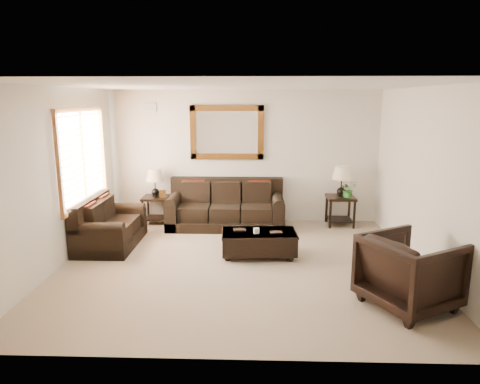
{
  "coord_description": "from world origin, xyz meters",
  "views": [
    {
      "loc": [
        0.21,
        -6.26,
        2.51
      ],
      "look_at": [
        -0.02,
        0.6,
        1.02
      ],
      "focal_mm": 32.0,
      "sensor_mm": 36.0,
      "label": 1
    }
  ],
  "objects_px": {
    "coffee_table": "(259,241)",
    "armchair": "(410,269)",
    "end_table_right": "(341,187)",
    "loveseat": "(108,228)",
    "end_table_left": "(155,188)",
    "sofa": "(226,210)"
  },
  "relations": [
    {
      "from": "end_table_left",
      "to": "coffee_table",
      "type": "bearing_deg",
      "value": -41.06
    },
    {
      "from": "sofa",
      "to": "end_table_left",
      "type": "relative_size",
      "value": 2.03
    },
    {
      "from": "end_table_right",
      "to": "armchair",
      "type": "bearing_deg",
      "value": -87.39
    },
    {
      "from": "end_table_left",
      "to": "armchair",
      "type": "bearing_deg",
      "value": -41.91
    },
    {
      "from": "armchair",
      "to": "end_table_left",
      "type": "bearing_deg",
      "value": 18.64
    },
    {
      "from": "end_table_left",
      "to": "armchair",
      "type": "xyz_separation_m",
      "value": [
        3.92,
        -3.52,
        -0.24
      ]
    },
    {
      "from": "sofa",
      "to": "coffee_table",
      "type": "height_order",
      "value": "sofa"
    },
    {
      "from": "sofa",
      "to": "end_table_left",
      "type": "distance_m",
      "value": 1.52
    },
    {
      "from": "loveseat",
      "to": "sofa",
      "type": "bearing_deg",
      "value": -58.09
    },
    {
      "from": "sofa",
      "to": "coffee_table",
      "type": "distance_m",
      "value": 1.8
    },
    {
      "from": "coffee_table",
      "to": "armchair",
      "type": "xyz_separation_m",
      "value": [
        1.82,
        -1.69,
        0.24
      ]
    },
    {
      "from": "end_table_left",
      "to": "armchair",
      "type": "height_order",
      "value": "end_table_left"
    },
    {
      "from": "end_table_right",
      "to": "loveseat",
      "type": "bearing_deg",
      "value": -162.24
    },
    {
      "from": "end_table_right",
      "to": "end_table_left",
      "type": "bearing_deg",
      "value": 179.74
    },
    {
      "from": "sofa",
      "to": "coffee_table",
      "type": "bearing_deg",
      "value": -68.91
    },
    {
      "from": "loveseat",
      "to": "end_table_left",
      "type": "height_order",
      "value": "end_table_left"
    },
    {
      "from": "armchair",
      "to": "loveseat",
      "type": "bearing_deg",
      "value": 35.07
    },
    {
      "from": "loveseat",
      "to": "armchair",
      "type": "relative_size",
      "value": 1.52
    },
    {
      "from": "end_table_right",
      "to": "coffee_table",
      "type": "height_order",
      "value": "end_table_right"
    },
    {
      "from": "sofa",
      "to": "armchair",
      "type": "height_order",
      "value": "armchair"
    },
    {
      "from": "loveseat",
      "to": "coffee_table",
      "type": "bearing_deg",
      "value": -99.37
    },
    {
      "from": "loveseat",
      "to": "armchair",
      "type": "height_order",
      "value": "armchair"
    }
  ]
}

